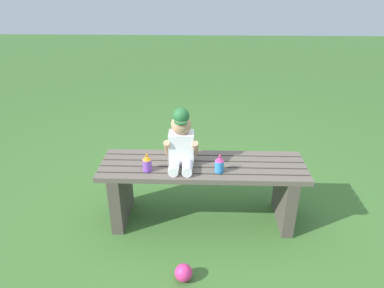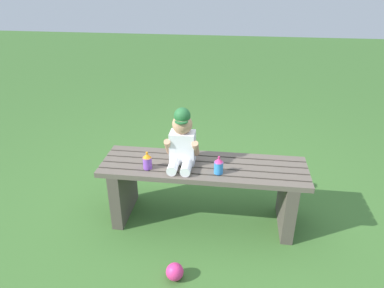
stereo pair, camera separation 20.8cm
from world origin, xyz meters
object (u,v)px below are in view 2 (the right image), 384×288
child_figure (182,140)px  toy_ball (175,272)px  park_bench (203,184)px  sippy_cup_right (219,165)px  sippy_cup_left (147,161)px

child_figure → toy_ball: (0.04, -0.59, -0.59)m
park_bench → sippy_cup_right: 0.26m
sippy_cup_left → child_figure: bearing=23.9°
child_figure → sippy_cup_right: bearing=-21.0°
park_bench → toy_ball: 0.65m
sippy_cup_left → sippy_cup_right: 0.48m
sippy_cup_left → toy_ball: 0.73m
sippy_cup_right → toy_ball: 0.71m
sippy_cup_left → toy_ball: (0.26, -0.49, -0.47)m
sippy_cup_right → toy_ball: size_ratio=1.15×
park_bench → sippy_cup_left: 0.44m
park_bench → sippy_cup_right: sippy_cup_right is taller
sippy_cup_right → child_figure: bearing=159.0°
sippy_cup_right → sippy_cup_left: bearing=180.0°
child_figure → sippy_cup_right: size_ratio=3.26×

